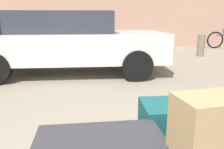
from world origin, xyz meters
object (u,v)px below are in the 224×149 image
object	(u,v)px
parked_car	(68,41)
bollard_kerb_mid	(201,45)
suitcase_black_front_left	(171,144)
duffel_bag_teal_topmost_pile	(173,117)
bollard_kerb_near	(162,46)

from	to	relation	value
parked_car	bollard_kerb_mid	bearing A→B (deg)	25.20
bollard_kerb_mid	suitcase_black_front_left	bearing A→B (deg)	-118.67
duffel_bag_teal_topmost_pile	bollard_kerb_mid	bearing A→B (deg)	63.20
duffel_bag_teal_topmost_pile	bollard_kerb_near	size ratio (longest dim) A/B	0.56
bollard_kerb_near	parked_car	bearing A→B (deg)	-145.28
suitcase_black_front_left	bollard_kerb_mid	bearing A→B (deg)	54.36
parked_car	bollard_kerb_mid	world-z (taller)	parked_car
suitcase_black_front_left	bollard_kerb_near	distance (m)	6.37
suitcase_black_front_left	bollard_kerb_mid	size ratio (longest dim) A/B	0.69
parked_car	suitcase_black_front_left	bearing A→B (deg)	-75.90
suitcase_black_front_left	parked_car	size ratio (longest dim) A/B	0.12
duffel_bag_teal_topmost_pile	bollard_kerb_mid	size ratio (longest dim) A/B	0.56
bollard_kerb_near	bollard_kerb_mid	xyz separation A→B (m)	(1.39, 0.00, 0.00)
bollard_kerb_mid	bollard_kerb_near	bearing A→B (deg)	180.00
bollard_kerb_mid	duffel_bag_teal_topmost_pile	bearing A→B (deg)	-118.67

